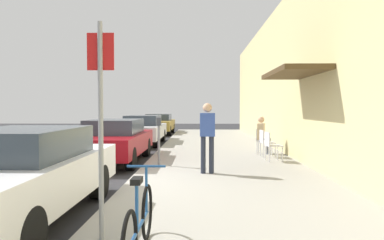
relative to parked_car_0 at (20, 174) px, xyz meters
name	(u,v)px	position (x,y,z in m)	size (l,w,h in m)	color
ground_plane	(127,187)	(1.10, 2.35, -0.73)	(60.00, 60.00, 0.00)	#2D2D30
sidewalk_slab	(224,168)	(3.35, 4.35, -0.67)	(4.50, 32.00, 0.12)	#9E9B93
building_facade	(314,68)	(5.75, 4.35, 2.05)	(1.40, 32.00, 5.55)	beige
parked_car_0	(20,174)	(0.00, 0.00, 0.00)	(1.80, 4.40, 1.39)	silver
parked_car_1	(114,140)	(0.00, 5.69, -0.02)	(1.80, 4.40, 1.34)	maroon
parked_car_2	(143,129)	(0.00, 11.08, -0.02)	(1.80, 4.40, 1.35)	silver
parked_car_3	(159,123)	(0.00, 17.34, -0.03)	(1.80, 4.40, 1.31)	#A58433
parking_meter	(159,138)	(1.55, 4.42, 0.16)	(0.12, 0.10, 1.32)	slate
street_sign	(101,113)	(1.50, -0.96, 0.91)	(0.32, 0.06, 2.60)	gray
bicycle_0	(140,224)	(2.04, -1.44, -0.25)	(0.46, 1.71, 0.90)	black
cafe_chair_0	(271,144)	(4.79, 5.23, -0.10)	(0.50, 0.50, 0.87)	silver
cafe_chair_1	(265,141)	(4.79, 6.12, -0.10)	(0.48, 0.48, 0.87)	silver
cafe_chair_2	(261,139)	(4.80, 6.95, -0.10)	(0.55, 0.55, 0.87)	silver
seated_patron_2	(263,134)	(4.85, 6.93, 0.09)	(0.51, 0.46, 1.29)	#232838
pedestrian_standing	(207,132)	(2.86, 3.28, 0.39)	(0.36, 0.22, 1.70)	#232838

